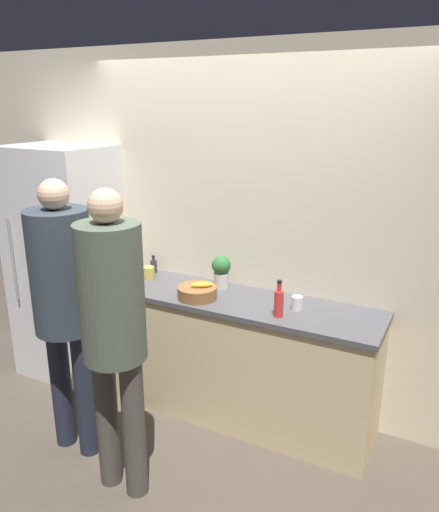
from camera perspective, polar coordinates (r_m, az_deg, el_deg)
The scene contains 13 objects.
ground_plane at distance 3.67m, azimuth -0.99°, elevation -19.82°, with size 14.00×14.00×0.00m, color #4C4238.
wall_back at distance 3.58m, azimuth 3.47°, elevation 2.52°, with size 5.20×0.06×2.60m.
counter at distance 3.66m, azimuth 1.43°, elevation -11.32°, with size 2.07×0.58×0.92m.
refrigerator at distance 4.23m, azimuth -17.09°, elevation -0.88°, with size 0.78×0.63×1.89m.
person_left at distance 3.18m, azimuth -17.39°, elevation -4.25°, with size 0.37×0.37×1.79m.
person_center at distance 2.77m, azimuth -12.04°, elevation -7.31°, with size 0.35×0.35×1.80m.
fruit_bowl at distance 3.43m, azimuth -2.54°, elevation -4.14°, with size 0.27×0.27×0.12m.
utensil_crock at distance 4.00m, azimuth -9.71°, elevation -0.68°, with size 0.11×0.11×0.31m.
bottle_dark at distance 3.96m, azimuth -7.54°, elevation -1.10°, with size 0.05×0.05×0.14m.
bottle_red at distance 3.15m, azimuth 6.79°, elevation -5.27°, with size 0.06×0.06×0.24m.
cup_white at distance 3.29m, azimuth 8.85°, elevation -5.30°, with size 0.07×0.07×0.09m.
cup_yellow at distance 3.82m, azimuth -8.06°, elevation -1.91°, with size 0.08×0.08×0.10m.
potted_plant at distance 3.58m, azimuth 0.20°, elevation -1.66°, with size 0.14×0.14×0.24m.
Camera 1 is at (1.39, -2.56, 2.22)m, focal length 35.00 mm.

